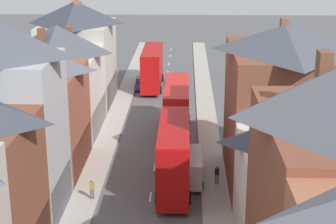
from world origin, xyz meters
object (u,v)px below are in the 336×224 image
Objects in this scene: double_decker_bus_far_approaching at (174,155)px; delivery_van at (190,167)px; double_decker_bus_mid_street at (177,108)px; pedestrian_far_left at (217,174)px; car_near_blue at (142,83)px; car_parked_left_a at (179,80)px; double_decker_bus_lead at (152,67)px; pedestrian_mid_right at (92,188)px.

double_decker_bus_far_approaching is 2.23m from delivery_van.
double_decker_bus_far_approaching is at bearing -90.00° from double_decker_bus_mid_street.
car_near_blue is at bearing 105.64° from pedestrian_far_left.
double_decker_bus_mid_street is 2.59× the size of car_parked_left_a.
double_decker_bus_lead is at bearing 96.57° from double_decker_bus_far_approaching.
pedestrian_mid_right is at bearing -100.11° from car_parked_left_a.
double_decker_bus_far_approaching is 6.71× the size of pedestrian_mid_right.
delivery_van is at bearing -87.63° from car_parked_left_a.
delivery_van is 3.23× the size of pedestrian_mid_right.
pedestrian_mid_right is 10.22m from pedestrian_far_left.
delivery_van is (1.30, -31.43, 0.51)m from car_parked_left_a.
delivery_van reaches higher than pedestrian_far_left.
double_decker_bus_lead and double_decker_bus_far_approaching have the same top height.
pedestrian_mid_right is (-6.26, -2.67, -1.78)m from double_decker_bus_far_approaching.
delivery_van is at bearing -78.06° from car_near_blue.
double_decker_bus_lead is 30.64m from delivery_van.
pedestrian_mid_right is at bearing -162.83° from pedestrian_far_left.
double_decker_bus_lead is 34.08m from pedestrian_mid_right.
car_parked_left_a is 35.71m from pedestrian_mid_right.
double_decker_bus_lead reaches higher than car_near_blue.
double_decker_bus_mid_street is 2.08× the size of delivery_van.
car_near_blue is 0.92× the size of car_parked_left_a.
double_decker_bus_lead reaches higher than pedestrian_mid_right.
car_parked_left_a is at bearing 96.22° from pedestrian_far_left.
delivery_van is (4.91, -30.21, -1.48)m from double_decker_bus_lead.
double_decker_bus_mid_street is 6.71× the size of pedestrian_mid_right.
delivery_van is at bearing 38.68° from double_decker_bus_far_approaching.
double_decker_bus_lead reaches higher than delivery_van.
pedestrian_mid_right is at bearing -112.11° from double_decker_bus_mid_street.
double_decker_bus_lead is at bearing 100.99° from double_decker_bus_mid_street.
double_decker_bus_lead reaches higher than pedestrian_far_left.
delivery_van is 2.33m from pedestrian_far_left.
car_parked_left_a is at bearing 18.65° from double_decker_bus_lead.
delivery_van is at bearing -83.60° from double_decker_bus_mid_street.
pedestrian_far_left is at bearing 5.61° from double_decker_bus_far_approaching.
double_decker_bus_far_approaching is 6.71× the size of pedestrian_far_left.
delivery_van is at bearing 162.31° from pedestrian_far_left.
double_decker_bus_far_approaching is (3.60, -31.26, 0.00)m from double_decker_bus_lead.
car_parked_left_a is 32.32m from pedestrian_far_left.
double_decker_bus_mid_street is 1.00× the size of double_decker_bus_far_approaching.
car_parked_left_a is 2.59× the size of pedestrian_mid_right.
double_decker_bus_far_approaching is 2.08× the size of delivery_van.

